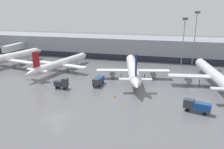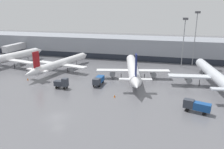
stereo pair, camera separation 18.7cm
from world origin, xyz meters
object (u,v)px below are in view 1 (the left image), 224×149
at_px(parked_jet_4, 61,63).
at_px(parked_jet_1, 7,58).
at_px(service_truck_1, 62,83).
at_px(apron_light_mast_2, 196,24).
at_px(parked_jet_0, 133,69).
at_px(traffic_cone_2, 214,75).
at_px(parked_jet_3, 214,75).
at_px(service_truck_2, 98,80).
at_px(traffic_cone_3, 28,79).
at_px(service_truck_0, 197,106).
at_px(apron_light_mast_1, 184,29).
at_px(traffic_cone_1, 115,96).

bearing_deg(parked_jet_4, parked_jet_1, 100.33).
relative_size(parked_jet_1, service_truck_1, 9.20).
height_order(parked_jet_1, apron_light_mast_2, apron_light_mast_2).
xyz_separation_m(parked_jet_0, traffic_cone_2, (25.46, 8.46, -2.71)).
bearing_deg(parked_jet_3, service_truck_2, 94.59).
distance_m(service_truck_1, traffic_cone_3, 14.27).
distance_m(parked_jet_4, apron_light_mast_2, 51.69).
xyz_separation_m(parked_jet_0, parked_jet_1, (-48.87, 2.56, 0.20)).
height_order(parked_jet_4, service_truck_0, parked_jet_4).
bearing_deg(service_truck_0, apron_light_mast_2, -77.68).
relative_size(service_truck_0, traffic_cone_2, 7.77).
height_order(apron_light_mast_1, apron_light_mast_2, apron_light_mast_2).
bearing_deg(parked_jet_4, service_truck_0, -105.41).
bearing_deg(parked_jet_1, traffic_cone_1, -99.92).
relative_size(service_truck_2, traffic_cone_2, 7.54).
distance_m(parked_jet_0, service_truck_2, 12.39).
xyz_separation_m(parked_jet_3, service_truck_1, (-41.21, -12.71, -1.64)).
height_order(service_truck_0, traffic_cone_1, service_truck_0).
bearing_deg(parked_jet_1, apron_light_mast_2, -61.92).
height_order(parked_jet_0, service_truck_1, parked_jet_0).
height_order(parked_jet_4, apron_light_mast_1, apron_light_mast_1).
distance_m(parked_jet_3, service_truck_1, 43.16).
bearing_deg(apron_light_mast_2, traffic_cone_1, -119.11).
distance_m(traffic_cone_1, apron_light_mast_2, 46.92).
height_order(parked_jet_1, apron_light_mast_1, apron_light_mast_1).
bearing_deg(apron_light_mast_1, traffic_cone_2, -45.46).
bearing_deg(service_truck_1, apron_light_mast_2, 45.52).
distance_m(parked_jet_1, traffic_cone_1, 50.96).
xyz_separation_m(service_truck_0, traffic_cone_2, (8.31, 28.64, -1.16)).
xyz_separation_m(parked_jet_3, service_truck_0, (-6.50, -18.80, -1.68)).
height_order(parked_jet_1, traffic_cone_1, parked_jet_1).
bearing_deg(service_truck_2, apron_light_mast_1, 139.45).
bearing_deg(service_truck_2, apron_light_mast_2, 138.24).
xyz_separation_m(parked_jet_1, parked_jet_3, (72.52, -3.94, -0.08)).
bearing_deg(apron_light_mast_1, parked_jet_0, -129.93).
height_order(parked_jet_4, apron_light_mast_2, apron_light_mast_2).
relative_size(parked_jet_4, traffic_cone_3, 42.34).
bearing_deg(parked_jet_3, apron_light_mast_2, 1.10).
xyz_separation_m(traffic_cone_3, apron_light_mast_2, (51.03, 32.28, 15.54)).
bearing_deg(service_truck_0, parked_jet_3, -93.20).
bearing_deg(parked_jet_4, apron_light_mast_2, -54.63).
bearing_deg(traffic_cone_2, apron_light_mast_1, 134.54).
height_order(service_truck_2, traffic_cone_2, service_truck_2).
distance_m(parked_jet_0, traffic_cone_1, 16.96).
bearing_deg(service_truck_2, parked_jet_0, 136.45).
xyz_separation_m(parked_jet_1, apron_light_mast_2, (68.64, 19.46, 12.64)).
xyz_separation_m(service_truck_2, traffic_cone_2, (34.06, 17.23, -1.10)).
relative_size(traffic_cone_1, traffic_cone_2, 0.89).
distance_m(parked_jet_3, service_truck_2, 33.13).
xyz_separation_m(parked_jet_0, apron_light_mast_2, (19.77, 22.01, 12.84)).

